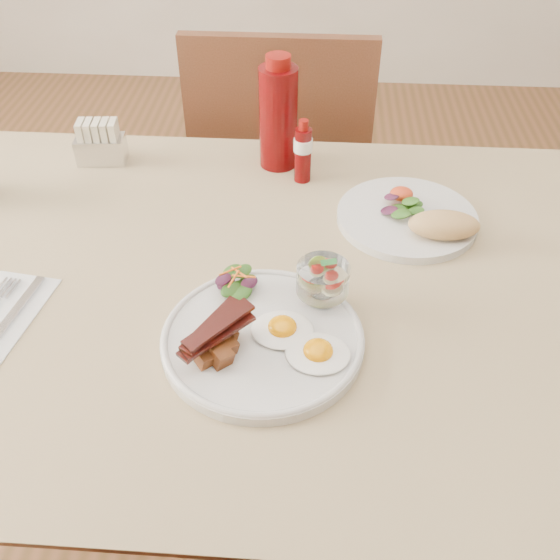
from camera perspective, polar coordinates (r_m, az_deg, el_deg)
The scene contains 11 objects.
table at distance 1.03m, azimuth -2.26°, elevation -3.48°, with size 1.33×0.88×0.75m.
chair_far at distance 1.64m, azimuth 0.16°, elevation 9.38°, with size 0.42×0.42×0.93m.
main_plate at distance 0.86m, azimuth -1.60°, elevation -5.46°, with size 0.28×0.28×0.02m, color silver.
fried_eggs at distance 0.84m, azimuth 1.83°, elevation -5.51°, with size 0.14×0.12×0.02m.
bacon_potato_pile at distance 0.82m, azimuth -5.87°, elevation -5.43°, with size 0.10×0.11×0.05m.
side_salad at distance 0.92m, azimuth -3.94°, elevation -0.30°, with size 0.07×0.06×0.04m.
fruit_cup at distance 0.88m, azimuth 3.93°, elevation 0.09°, with size 0.08×0.08×0.08m.
second_plate at distance 1.09m, azimuth 12.28°, elevation 5.55°, with size 0.24×0.24×0.06m.
ketchup_bottle at distance 1.20m, azimuth -0.16°, elevation 14.78°, with size 0.09×0.09×0.22m.
hot_sauce_bottle at distance 1.17m, azimuth 2.11°, elevation 11.63°, with size 0.04×0.04×0.12m.
sugar_caddy at distance 1.29m, azimuth -16.11°, elevation 11.84°, with size 0.10×0.06×0.09m.
Camera 1 is at (0.09, -0.73, 1.39)m, focal length 40.00 mm.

